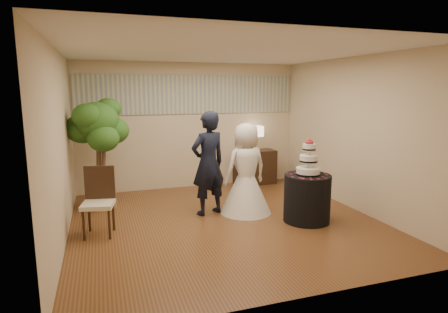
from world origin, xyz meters
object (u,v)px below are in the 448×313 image
object	(u,v)px
wedding_cake	(309,157)
console	(255,167)
bride	(246,168)
ficus_tree	(98,153)
table_lamp	(255,138)
groom	(208,163)
cake_table	(307,198)
side_chair	(98,202)

from	to	relation	value
wedding_cake	console	distance (m)	2.74
bride	ficus_tree	distance (m)	2.74
ficus_tree	table_lamp	bearing A→B (deg)	12.71
wedding_cake	groom	bearing A→B (deg)	148.76
wedding_cake	bride	bearing A→B (deg)	136.78
groom	ficus_tree	size ratio (longest dim) A/B	0.88
bride	groom	bearing A→B (deg)	-20.19
cake_table	ficus_tree	bearing A→B (deg)	150.71
console	ficus_tree	bearing A→B (deg)	-171.42
ficus_tree	side_chair	world-z (taller)	ficus_tree
wedding_cake	side_chair	xyz separation A→B (m)	(-3.35, 0.44, -0.59)
bride	console	distance (m)	2.16
cake_table	side_chair	size ratio (longest dim) A/B	0.77
wedding_cake	ficus_tree	distance (m)	3.79
groom	wedding_cake	size ratio (longest dim) A/B	3.04
cake_table	wedding_cake	bearing A→B (deg)	0.00
groom	console	distance (m)	2.46
groom	ficus_tree	distance (m)	2.08
cake_table	table_lamp	xyz separation A→B (m)	(0.17, 2.64, 0.69)
groom	table_lamp	size ratio (longest dim) A/B	3.18
bride	ficus_tree	world-z (taller)	ficus_tree
side_chair	wedding_cake	bearing A→B (deg)	3.79
wedding_cake	side_chair	world-z (taller)	wedding_cake
cake_table	wedding_cake	distance (m)	0.71
groom	ficus_tree	world-z (taller)	ficus_tree
wedding_cake	side_chair	distance (m)	3.43
groom	cake_table	xyz separation A→B (m)	(1.47, -0.89, -0.52)
console	table_lamp	size ratio (longest dim) A/B	1.66
cake_table	ficus_tree	distance (m)	3.85
groom	wedding_cake	world-z (taller)	groom
side_chair	bride	bearing A→B (deg)	18.46
ficus_tree	side_chair	bearing A→B (deg)	-91.55
groom	table_lamp	xyz separation A→B (m)	(1.65, 1.75, 0.17)
groom	console	size ratio (longest dim) A/B	1.92
wedding_cake	console	bearing A→B (deg)	86.28
table_lamp	ficus_tree	size ratio (longest dim) A/B	0.28
console	bride	bearing A→B (deg)	-121.68
bride	ficus_tree	bearing A→B (deg)	-32.50
bride	ficus_tree	size ratio (longest dim) A/B	0.78
ficus_tree	groom	bearing A→B (deg)	-27.66
console	ficus_tree	xyz separation A→B (m)	(-3.48, -0.79, 0.65)
console	groom	bearing A→B (deg)	-137.42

